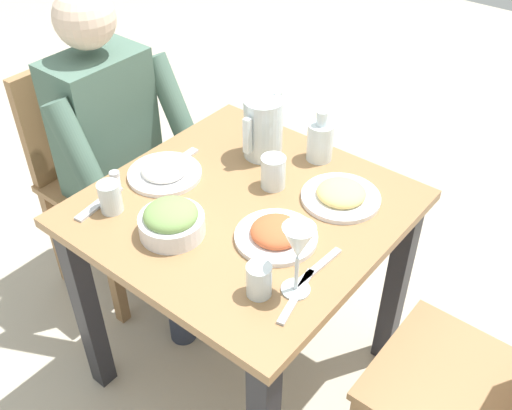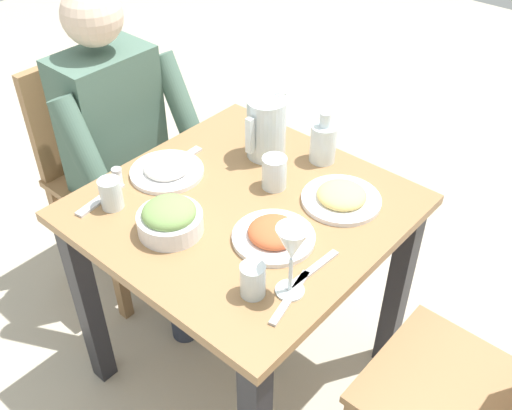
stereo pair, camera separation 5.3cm
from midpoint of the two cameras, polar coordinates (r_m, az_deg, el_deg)
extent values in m
plane|color=#B7AD99|center=(2.18, -0.24, -15.15)|extent=(8.00, 8.00, 0.00)
cube|color=#997047|center=(1.66, -0.30, -0.30)|extent=(0.81, 0.81, 0.03)
cube|color=#232328|center=(2.27, -1.05, 0.36)|extent=(0.06, 0.06, 0.70)
cube|color=#232328|center=(1.95, -15.17, -9.32)|extent=(0.06, 0.06, 0.70)
cube|color=#232328|center=(1.99, 14.29, -7.93)|extent=(0.06, 0.06, 0.70)
cube|color=#997047|center=(2.57, -11.37, 1.20)|extent=(0.04, 0.04, 0.45)
cube|color=#997047|center=(2.44, -17.47, -2.50)|extent=(0.04, 0.04, 0.45)
cube|color=#997047|center=(2.36, -6.10, -2.09)|extent=(0.04, 0.04, 0.45)
cube|color=#997047|center=(2.21, -12.47, -6.39)|extent=(0.04, 0.04, 0.45)
cube|color=#997047|center=(2.24, -12.66, 2.31)|extent=(0.40, 0.40, 0.03)
cube|color=#997047|center=(2.25, -16.33, 8.63)|extent=(0.38, 0.04, 0.42)
cube|color=#997047|center=(1.95, 15.41, -15.10)|extent=(0.04, 0.04, 0.45)
cube|color=#997047|center=(1.64, 19.24, -16.76)|extent=(0.40, 0.40, 0.03)
cube|color=#4C6B5B|center=(2.08, -13.15, 7.82)|extent=(0.32, 0.20, 0.50)
sphere|color=beige|center=(1.92, -14.79, 17.30)|extent=(0.19, 0.19, 0.19)
cylinder|color=#2D3342|center=(2.15, -7.20, 0.70)|extent=(0.11, 0.38, 0.11)
cylinder|color=#2D3342|center=(2.18, -3.34, -5.67)|extent=(0.10, 0.10, 0.48)
cylinder|color=#4C6B5B|center=(2.08, -6.48, 9.39)|extent=(0.08, 0.23, 0.37)
cylinder|color=#2D3342|center=(2.07, -10.62, -1.49)|extent=(0.11, 0.38, 0.11)
cylinder|color=#2D3342|center=(2.10, -6.58, -8.08)|extent=(0.10, 0.10, 0.48)
cylinder|color=#4C6B5B|center=(1.87, -15.36, 4.61)|extent=(0.08, 0.23, 0.37)
cylinder|color=silver|center=(1.80, 1.87, 7.42)|extent=(0.12, 0.12, 0.19)
cube|color=silver|center=(1.74, 0.28, 6.72)|extent=(0.02, 0.02, 0.11)
cube|color=silver|center=(1.79, 3.04, 10.36)|extent=(0.04, 0.03, 0.02)
cylinder|color=white|center=(1.55, -7.31, -1.72)|extent=(0.17, 0.17, 0.05)
ellipsoid|color=#759951|center=(1.53, -7.42, -0.71)|extent=(0.14, 0.14, 0.06)
cylinder|color=white|center=(1.77, -7.75, 3.19)|extent=(0.22, 0.22, 0.01)
ellipsoid|color=white|center=(1.76, -7.80, 3.65)|extent=(0.14, 0.14, 0.05)
cylinder|color=white|center=(1.53, 2.71, -3.14)|extent=(0.22, 0.22, 0.01)
ellipsoid|color=#CC5B33|center=(1.52, 2.73, -2.63)|extent=(0.13, 0.13, 0.05)
cylinder|color=white|center=(1.67, 9.14, 0.50)|extent=(0.22, 0.22, 0.01)
ellipsoid|color=#E0C670|center=(1.66, 9.20, 0.97)|extent=(0.14, 0.14, 0.05)
cylinder|color=silver|center=(1.68, 2.69, 3.15)|extent=(0.07, 0.07, 0.10)
cylinder|color=silver|center=(1.65, -12.96, 1.07)|extent=(0.06, 0.06, 0.09)
cylinder|color=silver|center=(1.37, 0.82, -7.29)|extent=(0.06, 0.06, 0.09)
cylinder|color=silver|center=(1.40, 4.38, -8.25)|extent=(0.07, 0.07, 0.01)
cylinder|color=silver|center=(1.37, 4.49, -6.73)|extent=(0.01, 0.01, 0.10)
cone|color=silver|center=(1.30, 4.69, -3.80)|extent=(0.08, 0.08, 0.09)
cylinder|color=silver|center=(1.80, 7.36, 5.93)|extent=(0.08, 0.08, 0.12)
cylinder|color=gold|center=(1.82, 7.30, 5.30)|extent=(0.07, 0.07, 0.07)
cylinder|color=silver|center=(1.76, 7.57, 8.18)|extent=(0.03, 0.03, 0.04)
cylinder|color=white|center=(1.75, -12.37, 2.56)|extent=(0.03, 0.03, 0.04)
cylinder|color=#B2B2B7|center=(1.73, -12.49, 3.28)|extent=(0.03, 0.03, 0.01)
cube|color=silver|center=(1.83, -6.52, 4.35)|extent=(0.17, 0.03, 0.01)
cube|color=silver|center=(1.39, 4.43, -8.89)|extent=(0.18, 0.06, 0.01)
cube|color=silver|center=(1.71, -13.94, 0.52)|extent=(0.17, 0.05, 0.01)
cube|color=silver|center=(1.45, 6.47, -6.30)|extent=(0.19, 0.03, 0.01)
camera|label=1|loc=(0.03, -89.08, 0.74)|focal=41.38mm
camera|label=2|loc=(0.03, 90.92, -0.74)|focal=41.38mm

